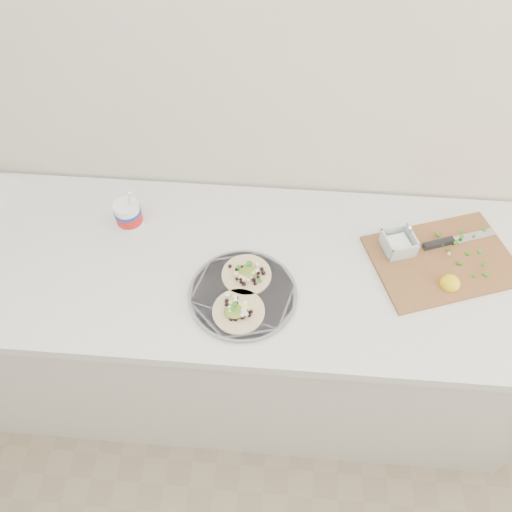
{
  "coord_description": "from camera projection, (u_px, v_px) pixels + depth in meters",
  "views": [
    {
      "loc": [
        0.3,
        0.52,
        2.1
      ],
      "look_at": [
        0.23,
        1.4,
        0.96
      ],
      "focal_mm": 35.0,
      "sensor_mm": 36.0,
      "label": 1
    }
  ],
  "objects": [
    {
      "name": "taco_plate",
      "position": [
        243.0,
        292.0,
        1.42
      ],
      "size": [
        0.31,
        0.31,
        0.04
      ],
      "rotation": [
        0.0,
        0.0,
        -0.35
      ],
      "color": "slate",
      "rests_on": "counter"
    },
    {
      "name": "tub",
      "position": [
        129.0,
        213.0,
        1.54
      ],
      "size": [
        0.08,
        0.08,
        0.19
      ],
      "rotation": [
        0.0,
        0.0,
        -0.02
      ],
      "color": "white",
      "rests_on": "counter"
    },
    {
      "name": "cutboard",
      "position": [
        440.0,
        256.0,
        1.5
      ],
      "size": [
        0.49,
        0.41,
        0.07
      ],
      "rotation": [
        0.0,
        0.0,
        0.34
      ],
      "color": "brown",
      "rests_on": "counter"
    },
    {
      "name": "counter",
      "position": [
        196.0,
        328.0,
        1.87
      ],
      "size": [
        2.44,
        0.66,
        0.9
      ],
      "color": "silver",
      "rests_on": "ground"
    }
  ]
}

